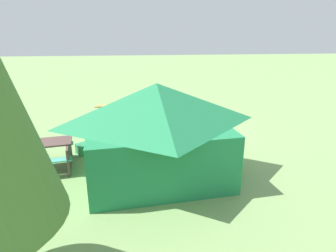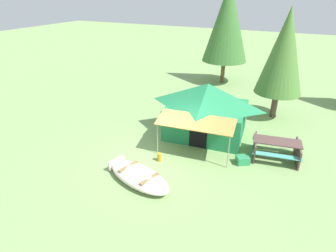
{
  "view_description": "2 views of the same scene",
  "coord_description": "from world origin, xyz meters",
  "px_view_note": "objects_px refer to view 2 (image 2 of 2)",
  "views": [
    {
      "loc": [
        1.54,
        9.47,
        3.57
      ],
      "look_at": [
        0.48,
        0.96,
        0.77
      ],
      "focal_mm": 30.5,
      "sensor_mm": 36.0,
      "label": 1
    },
    {
      "loc": [
        4.41,
        -8.41,
        6.11
      ],
      "look_at": [
        -0.01,
        0.77,
        1.06
      ],
      "focal_mm": 29.72,
      "sensor_mm": 36.0,
      "label": 2
    }
  ],
  "objects_px": {
    "canvas_cabin_tent": "(207,109)",
    "fuel_can": "(159,157)",
    "pine_tree_back_right": "(284,52)",
    "pine_tree_far_center": "(227,22)",
    "beached_rowboat": "(139,176)",
    "cooler_box": "(243,160)",
    "picnic_table": "(276,147)"
  },
  "relations": [
    {
      "from": "picnic_table",
      "to": "fuel_can",
      "type": "xyz_separation_m",
      "value": [
        -4.06,
        -2.2,
        -0.32
      ]
    },
    {
      "from": "picnic_table",
      "to": "cooler_box",
      "type": "distance_m",
      "value": 1.48
    },
    {
      "from": "picnic_table",
      "to": "pine_tree_back_right",
      "type": "relative_size",
      "value": 0.37
    },
    {
      "from": "picnic_table",
      "to": "pine_tree_back_right",
      "type": "bearing_deg",
      "value": 98.08
    },
    {
      "from": "beached_rowboat",
      "to": "pine_tree_far_center",
      "type": "xyz_separation_m",
      "value": [
        -0.57,
        12.61,
        3.91
      ]
    },
    {
      "from": "canvas_cabin_tent",
      "to": "pine_tree_far_center",
      "type": "xyz_separation_m",
      "value": [
        -1.5,
        8.15,
        2.88
      ]
    },
    {
      "from": "cooler_box",
      "to": "pine_tree_far_center",
      "type": "bearing_deg",
      "value": 110.08
    },
    {
      "from": "pine_tree_back_right",
      "to": "pine_tree_far_center",
      "type": "xyz_separation_m",
      "value": [
        -4.09,
        4.71,
        0.76
      ]
    },
    {
      "from": "canvas_cabin_tent",
      "to": "fuel_can",
      "type": "distance_m",
      "value": 3.28
    },
    {
      "from": "canvas_cabin_tent",
      "to": "pine_tree_far_center",
      "type": "relative_size",
      "value": 0.63
    },
    {
      "from": "cooler_box",
      "to": "pine_tree_far_center",
      "type": "xyz_separation_m",
      "value": [
        -3.61,
        9.88,
        3.99
      ]
    },
    {
      "from": "picnic_table",
      "to": "cooler_box",
      "type": "relative_size",
      "value": 4.25
    },
    {
      "from": "beached_rowboat",
      "to": "fuel_can",
      "type": "xyz_separation_m",
      "value": [
        0.05,
        1.49,
        -0.07
      ]
    },
    {
      "from": "fuel_can",
      "to": "canvas_cabin_tent",
      "type": "bearing_deg",
      "value": 73.58
    },
    {
      "from": "beached_rowboat",
      "to": "canvas_cabin_tent",
      "type": "height_order",
      "value": "canvas_cabin_tent"
    },
    {
      "from": "cooler_box",
      "to": "pine_tree_back_right",
      "type": "distance_m",
      "value": 6.11
    },
    {
      "from": "canvas_cabin_tent",
      "to": "beached_rowboat",
      "type": "bearing_deg",
      "value": -101.69
    },
    {
      "from": "picnic_table",
      "to": "beached_rowboat",
      "type": "bearing_deg",
      "value": -138.06
    },
    {
      "from": "canvas_cabin_tent",
      "to": "pine_tree_back_right",
      "type": "bearing_deg",
      "value": 53.0
    },
    {
      "from": "picnic_table",
      "to": "fuel_can",
      "type": "distance_m",
      "value": 4.63
    },
    {
      "from": "beached_rowboat",
      "to": "cooler_box",
      "type": "height_order",
      "value": "beached_rowboat"
    },
    {
      "from": "beached_rowboat",
      "to": "canvas_cabin_tent",
      "type": "bearing_deg",
      "value": 78.31
    },
    {
      "from": "picnic_table",
      "to": "canvas_cabin_tent",
      "type": "bearing_deg",
      "value": 166.53
    },
    {
      "from": "pine_tree_back_right",
      "to": "pine_tree_far_center",
      "type": "distance_m",
      "value": 6.28
    },
    {
      "from": "cooler_box",
      "to": "fuel_can",
      "type": "height_order",
      "value": "fuel_can"
    },
    {
      "from": "cooler_box",
      "to": "fuel_can",
      "type": "xyz_separation_m",
      "value": [
        -2.99,
        -1.23,
        0.01
      ]
    },
    {
      "from": "beached_rowboat",
      "to": "pine_tree_back_right",
      "type": "distance_m",
      "value": 9.2
    },
    {
      "from": "canvas_cabin_tent",
      "to": "cooler_box",
      "type": "xyz_separation_m",
      "value": [
        2.12,
        -1.73,
        -1.11
      ]
    },
    {
      "from": "cooler_box",
      "to": "pine_tree_far_center",
      "type": "relative_size",
      "value": 0.07
    },
    {
      "from": "beached_rowboat",
      "to": "cooler_box",
      "type": "distance_m",
      "value": 4.08
    },
    {
      "from": "canvas_cabin_tent",
      "to": "cooler_box",
      "type": "distance_m",
      "value": 2.95
    },
    {
      "from": "beached_rowboat",
      "to": "canvas_cabin_tent",
      "type": "xyz_separation_m",
      "value": [
        0.92,
        4.46,
        1.03
      ]
    }
  ]
}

